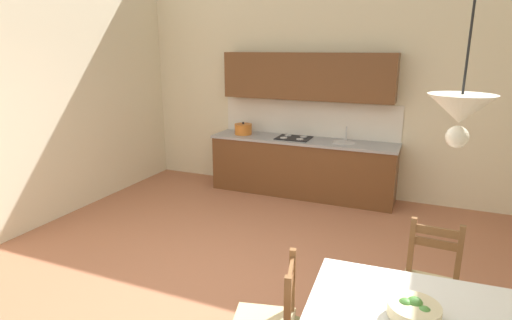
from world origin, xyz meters
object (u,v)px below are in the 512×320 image
at_px(kitchen_cabinetry, 303,141).
at_px(pendant_lamp, 460,111).
at_px(dining_chair_kitchen_side, 430,284).
at_px(fruit_bowl, 414,310).

distance_m(kitchen_cabinetry, pendant_lamp, 4.47).
bearing_deg(kitchen_cabinetry, dining_chair_kitchen_side, -55.89).
height_order(kitchen_cabinetry, fruit_bowl, kitchen_cabinetry).
bearing_deg(fruit_bowl, kitchen_cabinetry, 115.42).
xyz_separation_m(fruit_bowl, pendant_lamp, (0.11, -0.03, 1.16)).
bearing_deg(dining_chair_kitchen_side, fruit_bowl, -96.40).
bearing_deg(dining_chair_kitchen_side, pendant_lamp, -90.25).
relative_size(fruit_bowl, pendant_lamp, 0.37).
relative_size(kitchen_cabinetry, dining_chair_kitchen_side, 3.11).
xyz_separation_m(dining_chair_kitchen_side, fruit_bowl, (-0.11, -0.98, 0.37)).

